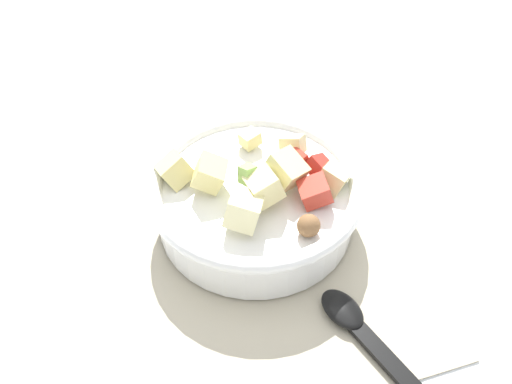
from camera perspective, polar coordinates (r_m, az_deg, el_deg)
name	(u,v)px	position (r m, az deg, el deg)	size (l,w,h in m)	color
ground_plane	(258,229)	(0.69, 0.23, -3.88)	(2.40, 2.40, 0.00)	silver
placemat	(258,228)	(0.69, 0.24, -3.71)	(0.47, 0.33, 0.01)	#BCB299
salad_bowl	(256,197)	(0.66, 0.05, -0.53)	(0.26, 0.26, 0.11)	white
serving_spoon	(367,337)	(0.60, 11.35, -14.39)	(0.20, 0.09, 0.01)	black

